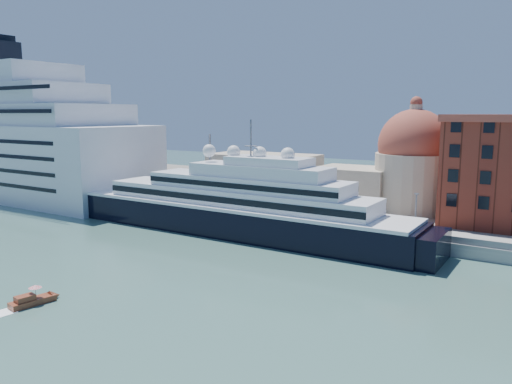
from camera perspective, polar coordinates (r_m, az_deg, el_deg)
The scene contains 9 objects.
ground at distance 86.42m, azimuth -8.02°, elevation -8.23°, with size 400.00×400.00×0.00m, color #3D6A61.
quay at distance 113.23m, azimuth 3.19°, elevation -3.37°, with size 180.00×10.00×2.50m, color gray.
land at distance 149.79m, azimuth 10.88°, elevation -0.57°, with size 260.00×72.00×2.00m, color slate.
quay_fence at distance 109.02m, azimuth 2.04°, elevation -2.85°, with size 180.00×0.10×1.20m, color slate.
superyacht at distance 109.21m, azimuth -4.57°, elevation -1.90°, with size 94.70×13.13×28.30m.
service_barge at distance 134.71m, azimuth -17.74°, elevation -1.98°, with size 13.30×5.42×2.92m.
water_taxi at distance 74.72m, azimuth -24.29°, elevation -11.20°, with size 2.88×6.06×2.76m.
church at distance 130.17m, azimuth 10.81°, elevation 2.41°, with size 66.00×18.00×25.50m.
lamp_posts at distance 116.93m, azimuth -2.62°, elevation 1.30°, with size 120.80×2.40×18.00m.
Camera 1 is at (53.87, -62.61, 25.42)m, focal length 35.00 mm.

